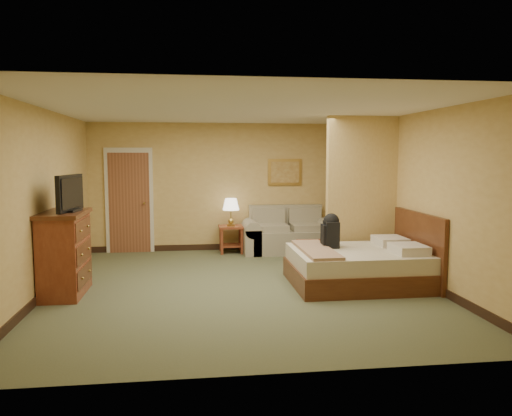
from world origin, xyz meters
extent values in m
plane|color=#4E5336|center=(0.00, 0.00, 0.00)|extent=(6.00, 6.00, 0.00)
plane|color=white|center=(0.00, 0.00, 2.60)|extent=(6.00, 6.00, 0.00)
cube|color=tan|center=(0.00, 3.00, 1.30)|extent=(5.50, 0.02, 2.60)
cube|color=tan|center=(-2.75, 0.00, 1.30)|extent=(0.02, 6.00, 2.60)
cube|color=tan|center=(2.75, 0.00, 1.30)|extent=(0.02, 6.00, 2.60)
cube|color=tan|center=(2.15, 0.93, 1.30)|extent=(1.20, 0.15, 2.60)
cube|color=beige|center=(-1.95, 2.97, 1.05)|extent=(0.94, 0.06, 2.10)
cube|color=brown|center=(-1.95, 2.96, 1.00)|extent=(0.80, 0.04, 2.00)
cylinder|color=#AF9340|center=(-1.65, 2.90, 1.00)|extent=(0.04, 0.12, 0.04)
cube|color=black|center=(0.00, 2.99, 0.06)|extent=(5.50, 0.02, 0.12)
cube|color=gray|center=(1.21, 2.52, 0.23)|extent=(1.51, 0.81, 0.45)
cube|color=gray|center=(1.21, 2.88, 0.69)|extent=(1.51, 0.19, 0.48)
cube|color=gray|center=(0.46, 2.52, 0.25)|extent=(0.32, 0.81, 0.51)
cube|color=gray|center=(1.97, 2.52, 0.25)|extent=(0.32, 0.81, 0.51)
cube|color=maroon|center=(0.06, 2.65, 0.52)|extent=(0.49, 0.49, 0.04)
cube|color=maroon|center=(0.06, 2.65, 0.15)|extent=(0.41, 0.41, 0.03)
cube|color=maroon|center=(-0.13, 2.45, 0.25)|extent=(0.05, 0.05, 0.50)
cube|color=maroon|center=(0.26, 2.45, 0.25)|extent=(0.05, 0.05, 0.50)
cube|color=maroon|center=(-0.13, 2.85, 0.25)|extent=(0.05, 0.05, 0.50)
cube|color=maroon|center=(0.26, 2.85, 0.25)|extent=(0.05, 0.05, 0.50)
cylinder|color=#AF9340|center=(0.06, 2.65, 0.56)|extent=(0.17, 0.17, 0.04)
cylinder|color=#AF9340|center=(0.06, 2.65, 0.77)|extent=(0.02, 0.02, 0.28)
cone|color=white|center=(0.06, 2.65, 0.98)|extent=(0.33, 0.33, 0.23)
cube|color=maroon|center=(1.49, 1.24, 0.41)|extent=(0.67, 0.67, 0.04)
cube|color=maroon|center=(1.49, 1.24, 0.14)|extent=(0.58, 0.58, 0.03)
cube|color=maroon|center=(1.20, 0.96, 0.20)|extent=(0.05, 0.05, 0.40)
cube|color=maroon|center=(1.77, 1.52, 0.20)|extent=(0.05, 0.05, 0.40)
cube|color=#B78E3F|center=(1.21, 2.98, 1.60)|extent=(0.71, 0.03, 0.55)
cube|color=#9D6930|center=(1.21, 2.96, 1.60)|extent=(0.59, 0.02, 0.43)
cube|color=maroon|center=(-2.48, -0.09, 0.56)|extent=(0.51, 1.02, 1.12)
cube|color=#462110|center=(-2.48, -0.09, 1.14)|extent=(0.58, 1.10, 0.06)
cube|color=black|center=(-2.38, -0.09, 1.19)|extent=(0.26, 0.39, 0.03)
cube|color=black|center=(-2.38, -0.09, 1.43)|extent=(0.18, 0.83, 0.50)
cube|color=#462110|center=(1.75, -0.10, 0.15)|extent=(1.97, 1.58, 0.30)
cube|color=beige|center=(1.75, -0.10, 0.41)|extent=(1.91, 1.52, 0.24)
cube|color=#462110|center=(2.71, -0.10, 0.54)|extent=(0.06, 1.67, 1.08)
cube|color=beige|center=(2.40, -0.44, 0.59)|extent=(0.44, 0.54, 0.14)
cube|color=beige|center=(2.40, 0.24, 0.59)|extent=(0.44, 0.54, 0.14)
cube|color=#8C694C|center=(1.11, -0.10, 0.55)|extent=(0.44, 1.48, 0.05)
cube|color=black|center=(1.41, 0.17, 0.74)|extent=(0.22, 0.31, 0.41)
sphere|color=black|center=(1.41, 0.17, 0.94)|extent=(0.24, 0.24, 0.24)
camera|label=1|loc=(-0.71, -7.21, 1.94)|focal=35.00mm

